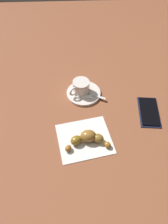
{
  "coord_description": "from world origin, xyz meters",
  "views": [
    {
      "loc": [
        -0.49,
        0.03,
        0.62
      ],
      "look_at": [
        0.0,
        0.01,
        0.02
      ],
      "focal_mm": 35.51,
      "sensor_mm": 36.0,
      "label": 1
    }
  ],
  "objects_px": {
    "teaspoon": "(83,91)",
    "sugar_packet": "(84,97)",
    "espresso_cup": "(81,87)",
    "croissant": "(87,138)",
    "napkin": "(84,139)",
    "cell_phone": "(149,112)",
    "saucer": "(84,93)"
  },
  "relations": [
    {
      "from": "teaspoon",
      "to": "sugar_packet",
      "type": "height_order",
      "value": "teaspoon"
    },
    {
      "from": "espresso_cup",
      "to": "sugar_packet",
      "type": "distance_m",
      "value": 0.04
    },
    {
      "from": "teaspoon",
      "to": "croissant",
      "type": "xyz_separation_m",
      "value": [
        -0.22,
        -0.0,
        0.01
      ]
    },
    {
      "from": "sugar_packet",
      "to": "napkin",
      "type": "distance_m",
      "value": 0.18
    },
    {
      "from": "teaspoon",
      "to": "cell_phone",
      "type": "bearing_deg",
      "value": -114.14
    },
    {
      "from": "napkin",
      "to": "espresso_cup",
      "type": "bearing_deg",
      "value": 0.99
    },
    {
      "from": "croissant",
      "to": "cell_phone",
      "type": "height_order",
      "value": "croissant"
    },
    {
      "from": "sugar_packet",
      "to": "napkin",
      "type": "height_order",
      "value": "sugar_packet"
    },
    {
      "from": "teaspoon",
      "to": "sugar_packet",
      "type": "relative_size",
      "value": 2.11
    },
    {
      "from": "saucer",
      "to": "teaspoon",
      "type": "bearing_deg",
      "value": 57.06
    },
    {
      "from": "saucer",
      "to": "napkin",
      "type": "bearing_deg",
      "value": 178.09
    },
    {
      "from": "espresso_cup",
      "to": "croissant",
      "type": "distance_m",
      "value": 0.22
    },
    {
      "from": "sugar_packet",
      "to": "croissant",
      "type": "height_order",
      "value": "croissant"
    },
    {
      "from": "espresso_cup",
      "to": "cell_phone",
      "type": "relative_size",
      "value": 0.53
    },
    {
      "from": "cell_phone",
      "to": "sugar_packet",
      "type": "bearing_deg",
      "value": 71.42
    },
    {
      "from": "espresso_cup",
      "to": "napkin",
      "type": "xyz_separation_m",
      "value": [
        -0.21,
        -0.0,
        -0.03
      ]
    },
    {
      "from": "cell_phone",
      "to": "saucer",
      "type": "bearing_deg",
      "value": 65.97
    },
    {
      "from": "napkin",
      "to": "teaspoon",
      "type": "bearing_deg",
      "value": -1.14
    },
    {
      "from": "sugar_packet",
      "to": "napkin",
      "type": "bearing_deg",
      "value": -83.32
    },
    {
      "from": "espresso_cup",
      "to": "teaspoon",
      "type": "height_order",
      "value": "espresso_cup"
    },
    {
      "from": "saucer",
      "to": "cell_phone",
      "type": "bearing_deg",
      "value": -114.03
    },
    {
      "from": "saucer",
      "to": "croissant",
      "type": "xyz_separation_m",
      "value": [
        -0.21,
        -0.0,
        0.01
      ]
    },
    {
      "from": "espresso_cup",
      "to": "cell_phone",
      "type": "height_order",
      "value": "espresso_cup"
    },
    {
      "from": "sugar_packet",
      "to": "saucer",
      "type": "bearing_deg",
      "value": 96.15
    },
    {
      "from": "espresso_cup",
      "to": "teaspoon",
      "type": "xyz_separation_m",
      "value": [
        -0.0,
        -0.01,
        -0.02
      ]
    },
    {
      "from": "croissant",
      "to": "cell_phone",
      "type": "distance_m",
      "value": 0.26
    },
    {
      "from": "teaspoon",
      "to": "sugar_packet",
      "type": "distance_m",
      "value": 0.03
    },
    {
      "from": "sugar_packet",
      "to": "croissant",
      "type": "xyz_separation_m",
      "value": [
        -0.19,
        -0.0,
        0.01
      ]
    },
    {
      "from": "teaspoon",
      "to": "saucer",
      "type": "bearing_deg",
      "value": -122.94
    },
    {
      "from": "espresso_cup",
      "to": "sugar_packet",
      "type": "relative_size",
      "value": 1.25
    },
    {
      "from": "saucer",
      "to": "napkin",
      "type": "height_order",
      "value": "saucer"
    },
    {
      "from": "teaspoon",
      "to": "croissant",
      "type": "distance_m",
      "value": 0.22
    }
  ]
}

